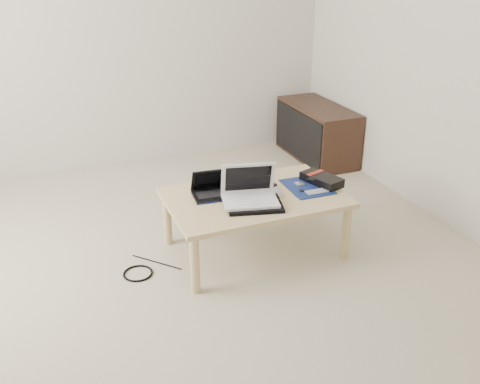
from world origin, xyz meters
name	(u,v)px	position (x,y,z in m)	size (l,w,h in m)	color
ground	(176,277)	(0.00, 0.00, 0.00)	(4.00, 4.00, 0.00)	#BCAE98
coffee_table	(255,202)	(0.57, 0.11, 0.35)	(1.10, 0.70, 0.40)	#D4B67F
media_cabinet	(316,132)	(1.77, 1.45, 0.25)	(0.41, 0.90, 0.50)	#382217
book	(245,185)	(0.56, 0.24, 0.42)	(0.37, 0.33, 0.03)	black
netbook	(214,190)	(0.33, 0.21, 0.44)	(0.28, 0.21, 0.18)	black
tablet	(252,195)	(0.55, 0.12, 0.41)	(0.25, 0.21, 0.01)	black
remote	(276,189)	(0.72, 0.13, 0.41)	(0.08, 0.21, 0.02)	silver
neoprene_sleeve	(254,205)	(0.50, -0.03, 0.41)	(0.33, 0.24, 0.02)	black
white_laptop	(249,193)	(0.49, 0.03, 0.47)	(0.37, 0.30, 0.23)	silver
motherboard	(307,187)	(0.93, 0.10, 0.40)	(0.27, 0.33, 0.02)	#0D1D54
gpu_box	(322,180)	(1.05, 0.11, 0.43)	(0.22, 0.31, 0.06)	black
cable_coil	(231,202)	(0.39, 0.07, 0.41)	(0.10, 0.10, 0.01)	black
floor_cable_coil	(138,273)	(-0.21, 0.12, 0.01)	(0.18, 0.18, 0.01)	black
floor_cable_trail	(157,262)	(-0.07, 0.20, 0.00)	(0.01, 0.01, 0.37)	black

